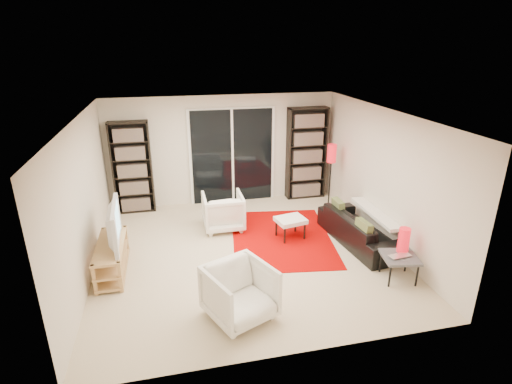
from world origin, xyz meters
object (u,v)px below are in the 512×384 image
bookshelf_right (306,154)px  armchair_back (223,211)px  armchair_front (240,293)px  side_table (400,258)px  floor_lamp (331,160)px  bookshelf_left (132,168)px  tv_stand (112,257)px  ottoman (291,221)px  sofa (360,229)px

bookshelf_right → armchair_back: (-2.14, -1.28, -0.69)m
armchair_front → side_table: bearing=-15.6°
bookshelf_right → floor_lamp: 0.81m
armchair_front → side_table: (2.55, 0.35, -0.02)m
bookshelf_left → armchair_front: size_ratio=2.37×
floor_lamp → bookshelf_left: bearing=169.7°
armchair_front → floor_lamp: (2.61, 3.26, 0.72)m
tv_stand → floor_lamp: 4.78m
ottoman → side_table: size_ratio=0.98×
armchair_front → side_table: 2.58m
bookshelf_right → ottoman: bearing=-116.4°
floor_lamp → sofa: bearing=-93.0°
ottoman → side_table: (1.21, -1.69, 0.02)m
bookshelf_right → armchair_front: (-2.32, -4.01, -0.68)m
bookshelf_right → armchair_front: 4.68m
bookshelf_right → armchair_front: bookshelf_right is taller
armchair_back → floor_lamp: 2.59m
tv_stand → bookshelf_right: bearing=31.1°
armchair_front → bookshelf_right: bearing=36.6°
sofa → tv_stand: bearing=84.3°
ottoman → side_table: bearing=-54.4°
bookshelf_left → sofa: (4.05, -2.43, -0.70)m
armchair_back → armchair_front: size_ratio=0.95×
ottoman → floor_lamp: bearing=43.9°
armchair_back → side_table: armchair_back is taller
bookshelf_right → armchair_front: bearing=-120.0°
bookshelf_left → side_table: 5.52m
bookshelf_right → tv_stand: bearing=-148.9°
bookshelf_left → bookshelf_right: size_ratio=0.93×
tv_stand → side_table: bearing=-15.4°
bookshelf_left → armchair_back: bookshelf_left is taller
bookshelf_left → bookshelf_right: bookshelf_right is taller
bookshelf_left → sofa: bookshelf_left is taller
armchair_back → ottoman: size_ratio=1.32×
bookshelf_right → sofa: 2.55m
tv_stand → floor_lamp: floor_lamp is taller
tv_stand → side_table: 4.49m
tv_stand → ottoman: (3.12, 0.50, 0.08)m
ottoman → armchair_front: bearing=-123.3°
sofa → bookshelf_right: bearing=-1.6°
bookshelf_right → sofa: (0.20, -2.43, -0.77)m
tv_stand → ottoman: bearing=9.1°
tv_stand → armchair_back: bearing=31.3°
ottoman → side_table: same height
side_table → floor_lamp: size_ratio=0.42×
bookshelf_right → sofa: bearing=-85.3°
bookshelf_right → ottoman: 2.31m
bookshelf_right → side_table: bearing=-86.3°
sofa → armchair_back: size_ratio=2.42×
sofa → armchair_back: armchair_back is taller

